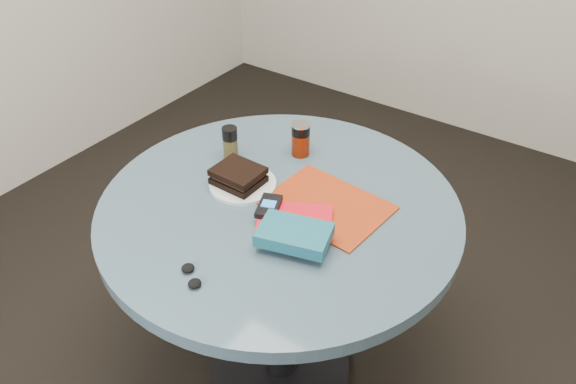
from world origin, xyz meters
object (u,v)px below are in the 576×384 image
Objects in this scene: novel at (294,235)px; headphones at (191,276)px; table at (280,247)px; sandwich at (238,176)px; magazine at (327,205)px; plate at (243,184)px; mp3_player at (269,206)px; red_book at (295,220)px; pepper_grinder at (230,143)px; soda_can at (301,139)px.

headphones is (-0.14, -0.23, -0.03)m from novel.
headphones is (-0.00, -0.35, 0.17)m from table.
sandwich reaches higher than table.
magazine is at bearing 13.94° from sandwich.
plate is 0.16m from mp3_player.
red_book reaches higher than table.
table is at bearing -2.03° from plate.
table is 0.39m from headphones.
pepper_grinder is 0.52m from headphones.
soda_can reaches higher than mp3_player.
mp3_player is at bearing -24.36° from plate.
sandwich is 0.38m from headphones.
red_book is at bearing -14.32° from plate.
novel is at bearing -27.17° from mp3_player.
plate is at bearing 138.65° from novel.
soda_can reaches higher than table.
sandwich is 0.30m from novel.
soda_can is 1.18× the size of headphones.
magazine is (0.37, -0.04, -0.05)m from pepper_grinder.
soda_can is 0.27m from magazine.
plate is at bearing -38.39° from pepper_grinder.
novel is at bearing -42.51° from table.
pepper_grinder is at bearing 134.29° from novel.
red_book is at bearing 107.66° from novel.
red_book is at bearing -98.56° from magazine.
soda_can reaches higher than sandwich.
magazine is 1.65× the size of red_book.
sandwich is at bearing -42.31° from pepper_grinder.
novel is at bearing -85.58° from red_book.
novel is at bearing -58.41° from soda_can.
table is at bearing 121.84° from novel.
soda_can is 0.98× the size of mp3_player.
mp3_player reaches higher than table.
soda_can reaches higher than novel.
soda_can is 0.34m from red_book.
red_book is 2.13× the size of headphones.
sandwich is 0.15m from pepper_grinder.
magazine is (0.25, 0.06, -0.00)m from plate.
sandwich is at bearing -160.60° from magazine.
soda_can is 0.55× the size of red_book.
soda_can is at bearing 98.43° from headphones.
red_book is at bearing -30.42° from table.
table is 5.17× the size of red_book.
soda_can reaches higher than pepper_grinder.
soda_can is 0.60m from headphones.
pepper_grinder is at bearing -139.62° from soda_can.
pepper_grinder is (-0.12, 0.10, 0.05)m from plate.
headphones is (0.13, -0.36, 0.00)m from plate.
mp3_player is at bearing -31.40° from pepper_grinder.
soda_can is at bearing 92.27° from red_book.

